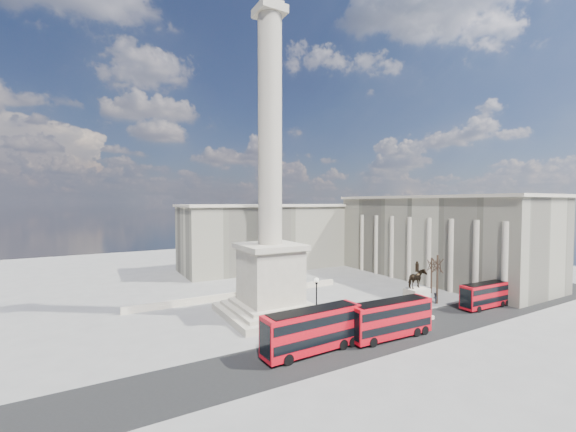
# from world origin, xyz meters

# --- Properties ---
(ground) EXTENTS (180.00, 180.00, 0.00)m
(ground) POSITION_xyz_m (0.00, 0.00, 0.00)
(ground) COLOR gray
(ground) RESTS_ON ground
(asphalt_road) EXTENTS (120.00, 9.00, 0.01)m
(asphalt_road) POSITION_xyz_m (5.00, -10.00, 0.00)
(asphalt_road) COLOR black
(asphalt_road) RESTS_ON ground
(nelsons_column) EXTENTS (14.00, 14.00, 49.85)m
(nelsons_column) POSITION_xyz_m (0.00, 5.00, 12.92)
(nelsons_column) COLOR #BDB49D
(nelsons_column) RESTS_ON ground
(balustrade_wall) EXTENTS (40.00, 0.60, 1.10)m
(balustrade_wall) POSITION_xyz_m (0.00, 16.00, 0.55)
(balustrade_wall) COLOR beige
(balustrade_wall) RESTS_ON ground
(building_east) EXTENTS (19.00, 46.00, 18.60)m
(building_east) POSITION_xyz_m (45.00, 10.00, 9.32)
(building_east) COLOR #B7B296
(building_east) RESTS_ON ground
(building_northeast) EXTENTS (51.00, 17.00, 16.60)m
(building_northeast) POSITION_xyz_m (20.00, 40.00, 8.32)
(building_northeast) COLOR #B7B296
(building_northeast) RESTS_ON ground
(red_bus_a) EXTENTS (12.37, 3.30, 4.98)m
(red_bus_a) POSITION_xyz_m (-1.97, -9.73, 2.61)
(red_bus_a) COLOR red
(red_bus_a) RESTS_ON ground
(red_bus_b) EXTENTS (11.80, 3.22, 4.74)m
(red_bus_b) POSITION_xyz_m (8.98, -11.00, 2.49)
(red_bus_b) COLOR red
(red_bus_b) RESTS_ON ground
(red_bus_c) EXTENTS (10.08, 2.67, 4.06)m
(red_bus_c) POSITION_xyz_m (31.91, -9.39, 2.13)
(red_bus_c) COLOR red
(red_bus_c) RESTS_ON ground
(victorian_lamp) EXTENTS (0.60, 0.60, 7.01)m
(victorian_lamp) POSITION_xyz_m (2.46, -3.90, 4.13)
(victorian_lamp) COLOR black
(victorian_lamp) RESTS_ON ground
(equestrian_statue) EXTENTS (4.10, 3.07, 8.51)m
(equestrian_statue) POSITION_xyz_m (17.71, -7.57, 2.97)
(equestrian_statue) COLOR beige
(equestrian_statue) RESTS_ON ground
(bare_tree_near) EXTENTS (1.98, 1.98, 8.67)m
(bare_tree_near) POSITION_xyz_m (27.09, -3.89, 6.83)
(bare_tree_near) COLOR #332319
(bare_tree_near) RESTS_ON ground
(bare_tree_mid) EXTENTS (1.86, 1.86, 7.06)m
(bare_tree_mid) POSITION_xyz_m (31.99, 1.13, 5.56)
(bare_tree_mid) COLOR #332319
(bare_tree_mid) RESTS_ON ground
(bare_tree_far) EXTENTS (1.64, 1.64, 6.70)m
(bare_tree_far) POSITION_xyz_m (41.33, 9.49, 5.28)
(bare_tree_far) COLOR #332319
(bare_tree_far) RESTS_ON ground
(pedestrian_walking) EXTENTS (0.74, 0.59, 1.76)m
(pedestrian_walking) POSITION_xyz_m (13.18, -6.50, 0.88)
(pedestrian_walking) COLOR black
(pedestrian_walking) RESTS_ON ground
(pedestrian_standing) EXTENTS (1.12, 1.05, 1.84)m
(pedestrian_standing) POSITION_xyz_m (26.80, -3.73, 0.92)
(pedestrian_standing) COLOR black
(pedestrian_standing) RESTS_ON ground
(pedestrian_crossing) EXTENTS (0.69, 1.13, 1.81)m
(pedestrian_crossing) POSITION_xyz_m (6.41, -0.35, 0.90)
(pedestrian_crossing) COLOR black
(pedestrian_crossing) RESTS_ON ground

